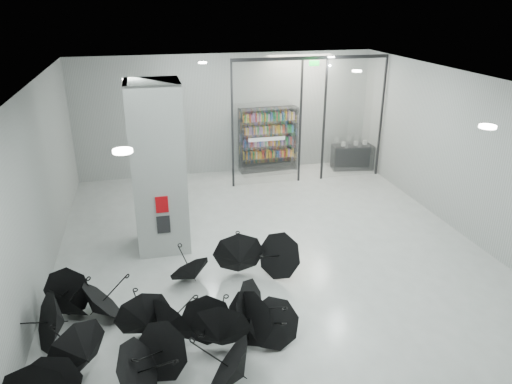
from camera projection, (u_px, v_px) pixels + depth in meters
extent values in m
plane|color=gray|center=(285.00, 275.00, 10.54)|extent=(14.00, 14.00, 0.00)
cube|color=gray|center=(290.00, 92.00, 9.03)|extent=(10.00, 14.00, 0.02)
cube|color=slate|center=(227.00, 115.00, 16.09)|extent=(10.00, 0.02, 4.00)
cube|color=slate|center=(24.00, 214.00, 8.71)|extent=(0.02, 14.00, 4.00)
cube|color=slate|center=(499.00, 171.00, 10.85)|extent=(0.02, 14.00, 4.00)
cube|color=slate|center=(158.00, 168.00, 11.05)|extent=(1.20, 1.20, 4.00)
cube|color=#A50A07|center=(162.00, 205.00, 10.74)|extent=(0.28, 0.04, 0.38)
cube|color=black|center=(164.00, 225.00, 10.93)|extent=(0.30, 0.03, 0.42)
cube|color=#0CE533|center=(314.00, 63.00, 14.38)|extent=(0.30, 0.06, 0.15)
cube|color=silver|center=(267.00, 124.00, 14.95)|extent=(2.20, 0.02, 3.95)
cube|color=silver|center=(353.00, 118.00, 15.57)|extent=(2.00, 0.02, 3.95)
cube|color=black|center=(232.00, 126.00, 14.71)|extent=(0.06, 0.06, 4.00)
cube|color=black|center=(300.00, 122.00, 15.18)|extent=(0.06, 0.06, 4.00)
cube|color=black|center=(324.00, 120.00, 15.36)|extent=(0.06, 0.06, 4.00)
cube|color=black|center=(381.00, 117.00, 15.78)|extent=(0.06, 0.06, 4.00)
cube|color=black|center=(312.00, 58.00, 14.51)|extent=(5.00, 0.08, 0.10)
cube|color=black|center=(352.00, 157.00, 16.88)|extent=(1.49, 0.77, 0.86)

